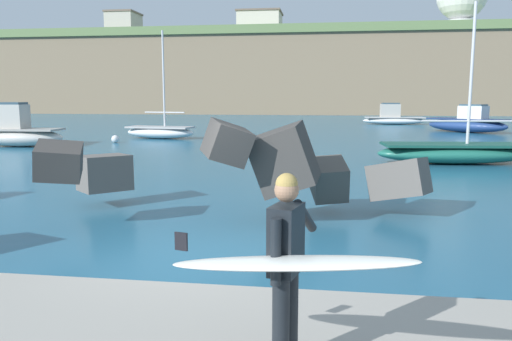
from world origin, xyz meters
The scene contains 12 objects.
ground_plane centered at (0.00, 0.00, 0.00)m, with size 400.00×400.00×0.00m, color #235B7A.
breakwater_jetty centered at (0.85, 1.36, 1.17)m, with size 32.36×6.43×2.38m.
surfer_with_board centered at (1.73, -3.81, 1.28)m, with size 2.11×1.39×1.78m.
boat_near_left centered at (-8.44, 22.60, 0.46)m, with size 4.73×2.29×6.66m.
boat_near_centre centered at (8.25, 41.18, 0.61)m, with size 6.05×1.99×2.05m.
boat_near_right centered at (-14.20, 16.67, 0.73)m, with size 4.71×2.01×2.35m.
boat_mid_centre centered at (7.11, 12.84, 0.45)m, with size 6.29×2.50×6.24m.
boat_mid_right centered at (12.33, 31.16, 0.69)m, with size 5.91×5.54×2.08m.
mooring_buoy_middle centered at (-10.04, 19.41, 0.22)m, with size 0.44×0.44×0.44m.
headland_bluff centered at (-10.12, 84.80, 6.36)m, with size 93.07×42.43×12.68m.
station_building_west centered at (-33.18, 77.07, 14.86)m, with size 5.00×5.81×4.31m.
station_building_central centered at (-10.15, 82.31, 15.05)m, with size 7.66×7.14×4.70m.
Camera 1 is at (2.06, -7.85, 2.65)m, focal length 35.08 mm.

